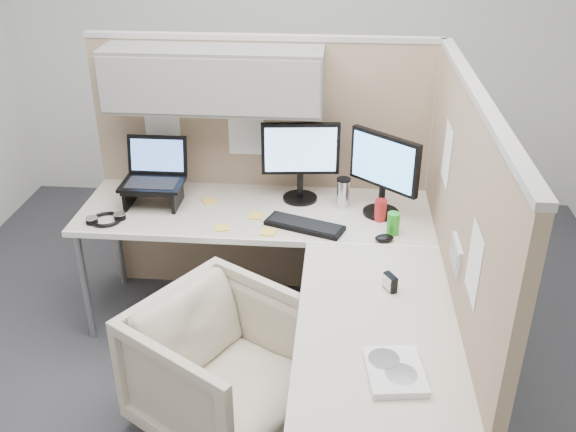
# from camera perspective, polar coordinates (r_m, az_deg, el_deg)

# --- Properties ---
(ground) EXTENTS (4.50, 4.50, 0.00)m
(ground) POSITION_cam_1_polar(r_m,az_deg,el_deg) (3.58, -1.99, -13.96)
(ground) COLOR #2E2E32
(ground) RESTS_ON ground
(partition_back) EXTENTS (2.00, 0.36, 1.63)m
(partition_back) POSITION_cam_1_polar(r_m,az_deg,el_deg) (3.76, -4.09, 7.64)
(partition_back) COLOR #A08469
(partition_back) RESTS_ON ground
(partition_right) EXTENTS (0.07, 2.03, 1.63)m
(partition_right) POSITION_cam_1_polar(r_m,az_deg,el_deg) (3.08, 14.53, -3.85)
(partition_right) COLOR #A08469
(partition_right) RESTS_ON ground
(desk) EXTENTS (2.00, 1.98, 0.73)m
(desk) POSITION_cam_1_polar(r_m,az_deg,el_deg) (3.27, 0.25, -3.56)
(desk) COLOR beige
(desk) RESTS_ON ground
(office_chair) EXTENTS (0.95, 0.96, 0.73)m
(office_chair) POSITION_cam_1_polar(r_m,az_deg,el_deg) (3.12, -5.76, -12.75)
(office_chair) COLOR beige
(office_chair) RESTS_ON ground
(monitor_left) EXTENTS (0.44, 0.20, 0.47)m
(monitor_left) POSITION_cam_1_polar(r_m,az_deg,el_deg) (3.63, 1.11, 5.40)
(monitor_left) COLOR black
(monitor_left) RESTS_ON desk
(monitor_right) EXTENTS (0.36, 0.31, 0.47)m
(monitor_right) POSITION_cam_1_polar(r_m,az_deg,el_deg) (3.50, 8.51, 4.21)
(monitor_right) COLOR black
(monitor_right) RESTS_ON desk
(laptop_station) EXTENTS (0.35, 0.30, 0.36)m
(laptop_station) POSITION_cam_1_polar(r_m,az_deg,el_deg) (3.73, -11.83, 3.13)
(laptop_station) COLOR black
(laptop_station) RESTS_ON desk
(keyboard) EXTENTS (0.45, 0.28, 0.02)m
(keyboard) POSITION_cam_1_polar(r_m,az_deg,el_deg) (3.43, 1.48, -0.85)
(keyboard) COLOR black
(keyboard) RESTS_ON desk
(mouse) EXTENTS (0.11, 0.09, 0.04)m
(mouse) POSITION_cam_1_polar(r_m,az_deg,el_deg) (3.34, 8.56, -1.95)
(mouse) COLOR black
(mouse) RESTS_ON desk
(travel_mug) EXTENTS (0.08, 0.08, 0.17)m
(travel_mug) POSITION_cam_1_polar(r_m,az_deg,el_deg) (3.64, 4.93, 2.12)
(travel_mug) COLOR silver
(travel_mug) RESTS_ON desk
(soda_can_green) EXTENTS (0.07, 0.07, 0.12)m
(soda_can_green) POSITION_cam_1_polar(r_m,az_deg,el_deg) (3.40, 9.34, -0.65)
(soda_can_green) COLOR #268C1E
(soda_can_green) RESTS_ON desk
(soda_can_silver) EXTENTS (0.07, 0.07, 0.12)m
(soda_can_silver) POSITION_cam_1_polar(r_m,az_deg,el_deg) (3.52, 8.22, 0.52)
(soda_can_silver) COLOR #B21E1E
(soda_can_silver) RESTS_ON desk
(sticky_note_d) EXTENTS (0.08, 0.08, 0.01)m
(sticky_note_d) POSITION_cam_1_polar(r_m,az_deg,el_deg) (3.55, -2.85, -0.00)
(sticky_note_d) COLOR yellow
(sticky_note_d) RESTS_ON desk
(sticky_note_a) EXTENTS (0.10, 0.10, 0.01)m
(sticky_note_a) POSITION_cam_1_polar(r_m,az_deg,el_deg) (3.45, -5.88, -1.03)
(sticky_note_a) COLOR yellow
(sticky_note_a) RESTS_ON desk
(sticky_note_b) EXTENTS (0.08, 0.08, 0.01)m
(sticky_note_b) POSITION_cam_1_polar(r_m,az_deg,el_deg) (3.38, -1.76, -1.45)
(sticky_note_b) COLOR yellow
(sticky_note_b) RESTS_ON desk
(sticky_note_c) EXTENTS (0.10, 0.10, 0.01)m
(sticky_note_c) POSITION_cam_1_polar(r_m,az_deg,el_deg) (3.74, -6.97, 1.32)
(sticky_note_c) COLOR yellow
(sticky_note_c) RESTS_ON desk
(headphones) EXTENTS (0.22, 0.22, 0.03)m
(headphones) POSITION_cam_1_polar(r_m,az_deg,el_deg) (3.63, -15.87, -0.27)
(headphones) COLOR black
(headphones) RESTS_ON desk
(paper_stack) EXTENTS (0.24, 0.29, 0.03)m
(paper_stack) POSITION_cam_1_polar(r_m,az_deg,el_deg) (2.51, 9.47, -13.45)
(paper_stack) COLOR white
(paper_stack) RESTS_ON desk
(desk_clock) EXTENTS (0.06, 0.08, 0.08)m
(desk_clock) POSITION_cam_1_polar(r_m,az_deg,el_deg) (2.95, 9.05, -5.85)
(desk_clock) COLOR black
(desk_clock) RESTS_ON desk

